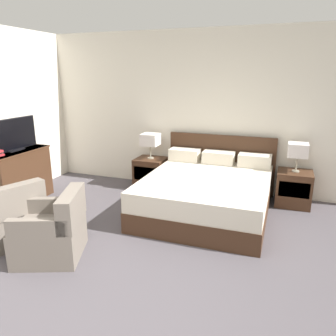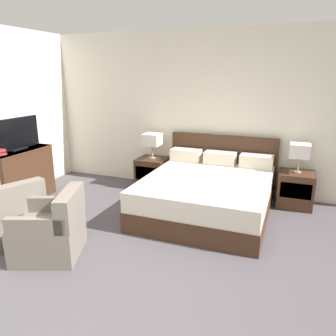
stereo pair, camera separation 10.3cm
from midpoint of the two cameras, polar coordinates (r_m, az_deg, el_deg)
ground_plane at (r=3.29m, az=-10.33°, el=-21.22°), size 9.68×9.68×0.00m
wall_back at (r=5.70m, az=5.69°, el=9.62°), size 6.94×0.06×2.70m
bed at (r=4.87m, az=6.27°, el=-4.25°), size 1.81×2.04×1.00m
nightstand_left at (r=5.88m, az=-3.51°, el=-0.89°), size 0.52×0.48×0.54m
nightstand_right at (r=5.44m, az=20.53°, el=-3.34°), size 0.52×0.48×0.54m
table_lamp_left at (r=5.74m, az=-3.61°, el=4.92°), size 0.29×0.29×0.44m
table_lamp_right at (r=5.28m, az=21.16°, el=2.89°), size 0.29×0.29×0.44m
dresser at (r=5.72m, az=-25.32°, el=-1.24°), size 0.52×1.06×0.84m
tv at (r=5.59m, az=-26.03°, el=5.14°), size 0.18×0.96×0.49m
armchair_by_window at (r=4.50m, az=-26.42°, el=-7.85°), size 0.88×0.88×0.76m
armchair_companion at (r=3.94m, az=-20.10°, el=-10.48°), size 0.89×0.89×0.76m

